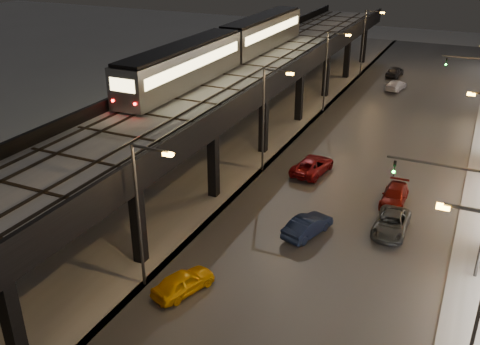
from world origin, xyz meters
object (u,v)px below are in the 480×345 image
at_px(car_onc_dark, 391,224).
at_px(car_taxi, 183,283).
at_px(car_onc_white, 394,196).
at_px(subway_train, 228,46).
at_px(car_near_white, 308,226).
at_px(car_far_white, 395,72).
at_px(car_mid_dark, 396,85).
at_px(car_mid_silver, 312,166).

bearing_deg(car_onc_dark, car_taxi, -129.28).
height_order(car_taxi, car_onc_white, car_taxi).
bearing_deg(subway_train, car_taxi, -69.17).
distance_m(car_near_white, car_onc_white, 8.51).
bearing_deg(subway_train, car_far_white, 65.93).
relative_size(car_near_white, car_far_white, 0.97).
bearing_deg(car_far_white, subway_train, 70.83).
bearing_deg(car_near_white, car_mid_dark, -71.44).
height_order(car_mid_dark, car_far_white, car_far_white).
xyz_separation_m(subway_train, car_taxi, (10.28, -27.01, -7.70)).
height_order(car_mid_dark, car_onc_dark, car_onc_dark).
bearing_deg(car_mid_silver, car_onc_white, 167.41).
bearing_deg(car_taxi, car_onc_white, -99.53).
height_order(car_onc_dark, car_onc_white, car_onc_dark).
height_order(car_mid_silver, car_onc_dark, car_mid_silver).
xyz_separation_m(car_taxi, car_far_white, (2.11, 54.74, 0.07)).
distance_m(car_taxi, car_onc_white, 18.59).
height_order(car_taxi, car_mid_dark, car_taxi).
xyz_separation_m(car_near_white, car_onc_dark, (5.10, 2.79, -0.05)).
distance_m(car_mid_silver, car_onc_dark, 10.62).
height_order(subway_train, car_near_white, subway_train).
xyz_separation_m(subway_train, car_near_white, (14.76, -17.95, -7.67)).
bearing_deg(car_taxi, car_onc_dark, -109.47).
xyz_separation_m(subway_train, car_mid_dark, (13.74, 21.01, -7.73)).
bearing_deg(car_taxi, car_mid_dark, -74.62).
bearing_deg(car_onc_white, car_mid_dark, 99.66).
height_order(car_near_white, car_mid_silver, car_mid_silver).
xyz_separation_m(car_near_white, car_onc_white, (4.54, 7.19, -0.07)).
bearing_deg(subway_train, car_onc_white, -29.14).
relative_size(subway_train, car_near_white, 8.39).
bearing_deg(car_onc_dark, car_near_white, -151.69).
xyz_separation_m(car_mid_dark, car_onc_white, (5.56, -31.76, -0.01)).
relative_size(car_taxi, car_mid_dark, 0.90).
height_order(car_taxi, car_onc_dark, car_taxi).
height_order(car_near_white, car_onc_dark, car_near_white).
relative_size(car_far_white, car_onc_dark, 0.93).
height_order(car_taxi, car_mid_silver, car_mid_silver).
distance_m(subway_train, car_taxi, 29.91).
xyz_separation_m(car_far_white, car_onc_white, (6.92, -38.48, -0.12)).
xyz_separation_m(subway_train, car_onc_white, (19.30, -10.76, -7.75)).
relative_size(subway_train, car_far_white, 8.17).
distance_m(subway_train, car_far_white, 31.31).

